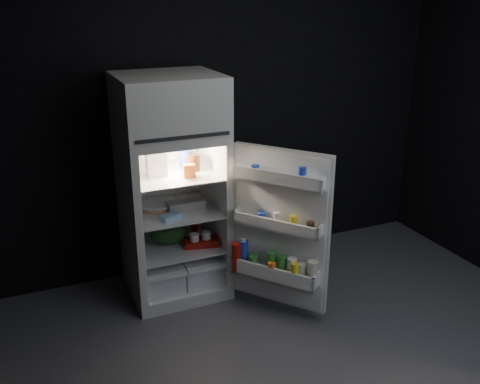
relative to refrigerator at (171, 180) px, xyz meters
name	(u,v)px	position (x,y,z in m)	size (l,w,h in m)	color
floor	(321,361)	(0.62, -1.32, -0.96)	(4.00, 3.40, 0.00)	#55555B
wall_back	(226,114)	(0.62, 0.38, 0.39)	(4.00, 0.00, 2.70)	black
refrigerator	(171,180)	(0.00, 0.00, 0.00)	(0.76, 0.71, 1.78)	silver
fridge_door	(279,233)	(0.61, -0.67, -0.28)	(0.59, 0.68, 1.22)	silver
milk_jug	(156,160)	(-0.12, -0.04, 0.19)	(0.15, 0.15, 0.24)	white
mayo_jar	(186,159)	(0.15, 0.05, 0.14)	(0.11, 0.11, 0.14)	#1F39AA
jam_jar	(193,162)	(0.17, -0.04, 0.14)	(0.11, 0.11, 0.13)	#321A0E
amber_bottle	(133,160)	(-0.27, 0.07, 0.18)	(0.07, 0.07, 0.22)	#BD901E
small_carton	(189,171)	(0.09, -0.18, 0.12)	(0.09, 0.07, 0.10)	orange
egg_carton	(186,205)	(0.09, -0.08, -0.19)	(0.30, 0.11, 0.07)	#9A948C
pie	(156,205)	(-0.12, 0.04, -0.21)	(0.28, 0.28, 0.04)	tan
flat_package	(171,217)	(-0.08, -0.23, -0.21)	(0.17, 0.08, 0.04)	#90BADF
wrapped_pkg	(192,199)	(0.19, 0.06, -0.20)	(0.13, 0.11, 0.05)	beige
produce_bag	(168,232)	(-0.05, -0.01, -0.43)	(0.30, 0.26, 0.20)	#193815
yogurt_tray	(202,242)	(0.19, -0.16, -0.50)	(0.27, 0.15, 0.05)	maroon
small_can_red	(195,228)	(0.22, 0.10, -0.48)	(0.07, 0.07, 0.09)	maroon
small_can_silver	(198,227)	(0.24, 0.09, -0.48)	(0.06, 0.06, 0.09)	silver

